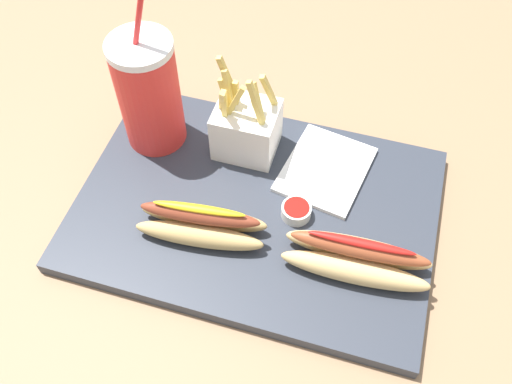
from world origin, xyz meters
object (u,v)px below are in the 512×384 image
at_px(soda_cup, 149,93).
at_px(hot_dog_1, 357,258).
at_px(ketchup_cup_1, 296,210).
at_px(napkin_stack, 326,169).
at_px(fries_basket, 246,128).
at_px(hot_dog_2, 201,223).

distance_m(soda_cup, hot_dog_1, 0.35).
relative_size(ketchup_cup_1, napkin_stack, 0.30).
height_order(soda_cup, ketchup_cup_1, soda_cup).
relative_size(hot_dog_1, napkin_stack, 1.40).
bearing_deg(ketchup_cup_1, hot_dog_1, -32.18).
bearing_deg(soda_cup, ketchup_cup_1, -18.77).
relative_size(fries_basket, hot_dog_2, 0.87).
xyz_separation_m(hot_dog_2, napkin_stack, (0.13, 0.15, -0.02)).
relative_size(soda_cup, fries_basket, 1.61).
relative_size(soda_cup, hot_dog_1, 1.30).
distance_m(hot_dog_1, ketchup_cup_1, 0.11).
relative_size(hot_dog_1, ketchup_cup_1, 4.66).
bearing_deg(napkin_stack, hot_dog_2, -131.96).
xyz_separation_m(fries_basket, hot_dog_1, (0.19, -0.15, -0.02)).
xyz_separation_m(hot_dog_2, ketchup_cup_1, (0.11, 0.06, -0.01)).
relative_size(fries_basket, ketchup_cup_1, 3.78).
bearing_deg(hot_dog_2, soda_cup, 130.52).
bearing_deg(hot_dog_1, ketchup_cup_1, 147.82).
bearing_deg(fries_basket, hot_dog_2, -94.40).
distance_m(soda_cup, ketchup_cup_1, 0.25).
distance_m(soda_cup, napkin_stack, 0.26).
xyz_separation_m(hot_dog_1, hot_dog_2, (-0.20, -0.01, -0.00)).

